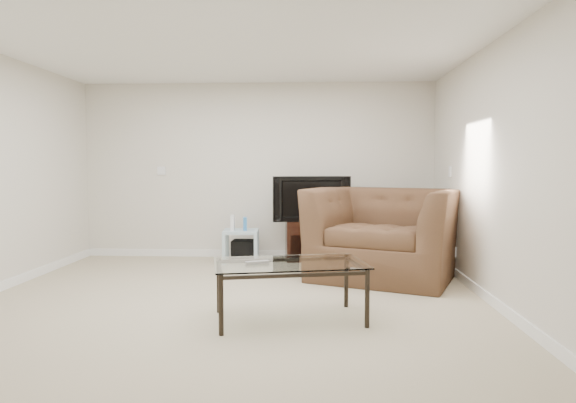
{
  "coord_description": "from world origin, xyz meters",
  "views": [
    {
      "loc": [
        0.8,
        -4.84,
        1.32
      ],
      "look_at": [
        0.5,
        1.2,
        0.9
      ],
      "focal_mm": 32.0,
      "sensor_mm": 36.0,
      "label": 1
    }
  ],
  "objects_px": {
    "tv_stand": "(310,240)",
    "subwoofer": "(243,251)",
    "coffee_table": "(289,291)",
    "side_table": "(241,246)",
    "recliner": "(384,218)",
    "television": "(311,198)"
  },
  "relations": [
    {
      "from": "tv_stand",
      "to": "subwoofer",
      "type": "relative_size",
      "value": 2.29
    },
    {
      "from": "subwoofer",
      "to": "coffee_table",
      "type": "height_order",
      "value": "coffee_table"
    },
    {
      "from": "side_table",
      "to": "coffee_table",
      "type": "distance_m",
      "value": 2.69
    },
    {
      "from": "recliner",
      "to": "television",
      "type": "bearing_deg",
      "value": 152.76
    },
    {
      "from": "tv_stand",
      "to": "subwoofer",
      "type": "xyz_separation_m",
      "value": [
        -0.91,
        -0.21,
        -0.12
      ]
    },
    {
      "from": "subwoofer",
      "to": "recliner",
      "type": "distance_m",
      "value": 2.06
    },
    {
      "from": "tv_stand",
      "to": "recliner",
      "type": "distance_m",
      "value": 1.44
    },
    {
      "from": "subwoofer",
      "to": "coffee_table",
      "type": "distance_m",
      "value": 2.7
    },
    {
      "from": "side_table",
      "to": "coffee_table",
      "type": "height_order",
      "value": "coffee_table"
    },
    {
      "from": "recliner",
      "to": "coffee_table",
      "type": "distance_m",
      "value": 2.08
    },
    {
      "from": "television",
      "to": "subwoofer",
      "type": "distance_m",
      "value": 1.17
    },
    {
      "from": "subwoofer",
      "to": "coffee_table",
      "type": "xyz_separation_m",
      "value": [
        0.76,
        -2.59,
        0.09
      ]
    },
    {
      "from": "television",
      "to": "recliner",
      "type": "distance_m",
      "value": 1.36
    },
    {
      "from": "side_table",
      "to": "coffee_table",
      "type": "bearing_deg",
      "value": -73.06
    },
    {
      "from": "side_table",
      "to": "recliner",
      "type": "xyz_separation_m",
      "value": [
        1.82,
        -0.83,
        0.49
      ]
    },
    {
      "from": "recliner",
      "to": "subwoofer",
      "type": "bearing_deg",
      "value": 177.03
    },
    {
      "from": "tv_stand",
      "to": "recliner",
      "type": "height_order",
      "value": "recliner"
    },
    {
      "from": "tv_stand",
      "to": "coffee_table",
      "type": "xyz_separation_m",
      "value": [
        -0.16,
        -2.8,
        -0.03
      ]
    },
    {
      "from": "television",
      "to": "recliner",
      "type": "bearing_deg",
      "value": -60.04
    },
    {
      "from": "side_table",
      "to": "subwoofer",
      "type": "bearing_deg",
      "value": 37.19
    },
    {
      "from": "television",
      "to": "side_table",
      "type": "xyz_separation_m",
      "value": [
        -0.94,
        -0.2,
        -0.65
      ]
    },
    {
      "from": "side_table",
      "to": "coffee_table",
      "type": "relative_size",
      "value": 0.37
    }
  ]
}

